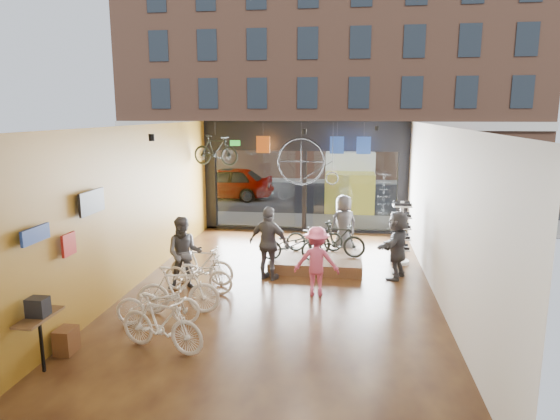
% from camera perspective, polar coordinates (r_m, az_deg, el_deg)
% --- Properties ---
extents(ground_plane, '(7.00, 12.00, 0.04)m').
position_cam_1_polar(ground_plane, '(11.87, 0.19, -9.16)').
color(ground_plane, black).
rests_on(ground_plane, ground).
extents(ceiling, '(7.00, 12.00, 0.04)m').
position_cam_1_polar(ceiling, '(11.14, 0.21, 9.71)').
color(ceiling, black).
rests_on(ceiling, ground).
extents(wall_left, '(0.04, 12.00, 3.80)m').
position_cam_1_polar(wall_left, '(12.31, -16.27, 0.40)').
color(wall_left, olive).
rests_on(wall_left, ground).
extents(wall_right, '(0.04, 12.00, 3.80)m').
position_cam_1_polar(wall_right, '(11.44, 17.96, -0.49)').
color(wall_right, beige).
rests_on(wall_right, ground).
extents(wall_back, '(7.00, 0.04, 3.80)m').
position_cam_1_polar(wall_back, '(5.67, -8.00, -11.78)').
color(wall_back, beige).
rests_on(wall_back, ground).
extents(storefront, '(7.00, 0.26, 3.80)m').
position_cam_1_polar(storefront, '(17.24, 2.83, 3.80)').
color(storefront, black).
rests_on(storefront, ground).
extents(exit_sign, '(0.35, 0.06, 0.18)m').
position_cam_1_polar(exit_sign, '(17.39, -5.14, 7.64)').
color(exit_sign, '#198C26').
rests_on(exit_sign, storefront).
extents(street_road, '(30.00, 18.00, 0.02)m').
position_cam_1_polar(street_road, '(26.40, 4.49, 2.15)').
color(street_road, black).
rests_on(street_road, ground).
extents(sidewalk_near, '(30.00, 2.40, 0.12)m').
position_cam_1_polar(sidewalk_near, '(18.74, 3.10, -1.33)').
color(sidewalk_near, slate).
rests_on(sidewalk_near, ground).
extents(sidewalk_far, '(30.00, 2.00, 0.12)m').
position_cam_1_polar(sidewalk_far, '(30.35, 4.93, 3.45)').
color(sidewalk_far, slate).
rests_on(sidewalk_far, ground).
extents(opposite_building, '(26.00, 5.00, 14.00)m').
position_cam_1_polar(opposite_building, '(32.70, 5.37, 16.18)').
color(opposite_building, brown).
rests_on(opposite_building, ground).
extents(street_car, '(4.57, 1.84, 1.56)m').
position_cam_1_polar(street_car, '(23.99, -6.30, 3.11)').
color(street_car, gray).
rests_on(street_car, street_road).
extents(box_truck, '(2.05, 6.16, 2.43)m').
position_cam_1_polar(box_truck, '(22.23, 7.98, 3.57)').
color(box_truck, silver).
rests_on(box_truck, street_road).
extents(floor_bike_1, '(1.76, 0.92, 1.02)m').
position_cam_1_polar(floor_bike_1, '(9.09, -13.39, -12.44)').
color(floor_bike_1, beige).
rests_on(floor_bike_1, ground_plane).
extents(floor_bike_2, '(1.70, 0.82, 0.86)m').
position_cam_1_polar(floor_bike_2, '(10.18, -13.79, -10.33)').
color(floor_bike_2, beige).
rests_on(floor_bike_2, ground_plane).
extents(floor_bike_3, '(1.75, 0.75, 1.02)m').
position_cam_1_polar(floor_bike_3, '(10.57, -11.54, -8.95)').
color(floor_bike_3, beige).
rests_on(floor_bike_3, ground_plane).
extents(floor_bike_4, '(1.76, 0.83, 0.89)m').
position_cam_1_polar(floor_bike_4, '(11.71, -9.34, -7.19)').
color(floor_bike_4, beige).
rests_on(floor_bike_4, ground_plane).
extents(floor_bike_5, '(1.66, 0.65, 0.97)m').
position_cam_1_polar(floor_bike_5, '(12.21, -8.96, -6.21)').
color(floor_bike_5, beige).
rests_on(floor_bike_5, ground_plane).
extents(display_platform, '(2.40, 1.80, 0.30)m').
position_cam_1_polar(display_platform, '(13.50, 4.19, -5.90)').
color(display_platform, '#512F1D').
rests_on(display_platform, ground_plane).
extents(display_bike_left, '(1.63, 0.63, 0.84)m').
position_cam_1_polar(display_bike_left, '(12.96, 1.31, -3.97)').
color(display_bike_left, black).
rests_on(display_bike_left, display_platform).
extents(display_bike_mid, '(1.58, 0.69, 0.92)m').
position_cam_1_polar(display_bike_mid, '(13.38, 6.51, -3.38)').
color(display_bike_mid, black).
rests_on(display_bike_mid, display_platform).
extents(display_bike_right, '(1.62, 0.72, 0.82)m').
position_cam_1_polar(display_bike_right, '(13.84, 3.98, -3.06)').
color(display_bike_right, black).
rests_on(display_bike_right, display_platform).
extents(customer_1, '(0.97, 0.83, 1.73)m').
position_cam_1_polar(customer_1, '(11.84, -10.86, -4.90)').
color(customer_1, '#3F3F44').
rests_on(customer_1, ground_plane).
extents(customer_2, '(1.17, 0.78, 1.84)m').
position_cam_1_polar(customer_2, '(12.29, -1.26, -3.85)').
color(customer_2, '#3F3F44').
rests_on(customer_2, ground_plane).
extents(customer_3, '(1.03, 0.59, 1.59)m').
position_cam_1_polar(customer_3, '(11.32, 4.20, -5.87)').
color(customer_3, '#CC4C72').
rests_on(customer_3, ground_plane).
extents(customer_4, '(1.02, 0.92, 1.75)m').
position_cam_1_polar(customer_4, '(14.63, 7.26, -1.67)').
color(customer_4, '#3F3F44').
rests_on(customer_4, ground_plane).
extents(customer_5, '(1.11, 1.66, 1.72)m').
position_cam_1_polar(customer_5, '(12.74, 13.24, -3.89)').
color(customer_5, '#3F3F44').
rests_on(customer_5, ground_plane).
extents(sunglasses_rack, '(0.52, 0.43, 1.73)m').
position_cam_1_polar(sunglasses_rack, '(13.99, 13.65, -2.54)').
color(sunglasses_rack, white).
rests_on(sunglasses_rack, ground_plane).
extents(wall_merch, '(0.40, 2.40, 2.60)m').
position_cam_1_polar(wall_merch, '(9.39, -23.96, -7.20)').
color(wall_merch, navy).
rests_on(wall_merch, wall_left).
extents(penny_farthing, '(1.89, 0.06, 1.51)m').
position_cam_1_polar(penny_farthing, '(15.94, 3.54, 5.36)').
color(penny_farthing, black).
rests_on(penny_farthing, ceiling).
extents(hung_bike, '(1.64, 0.87, 0.95)m').
position_cam_1_polar(hung_bike, '(15.83, -7.38, 6.79)').
color(hung_bike, black).
rests_on(hung_bike, ceiling).
extents(jersey_left, '(0.45, 0.03, 0.55)m').
position_cam_1_polar(jersey_left, '(16.51, -1.94, 7.49)').
color(jersey_left, '#CC5919').
rests_on(jersey_left, ceiling).
extents(jersey_mid, '(0.45, 0.03, 0.55)m').
position_cam_1_polar(jersey_mid, '(16.28, 6.52, 7.37)').
color(jersey_mid, '#1E3F99').
rests_on(jersey_mid, ceiling).
extents(jersey_right, '(0.45, 0.03, 0.55)m').
position_cam_1_polar(jersey_right, '(16.28, 9.54, 7.29)').
color(jersey_right, '#1E3F99').
rests_on(jersey_right, ceiling).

